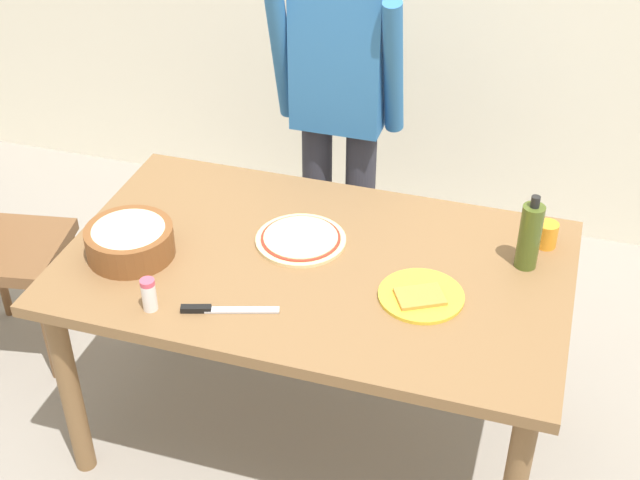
# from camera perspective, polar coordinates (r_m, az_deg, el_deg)

# --- Properties ---
(ground) EXTENTS (8.00, 8.00, 0.00)m
(ground) POSITION_cam_1_polar(r_m,az_deg,el_deg) (3.29, -0.26, -12.09)
(ground) COLOR gray
(dining_table) EXTENTS (1.60, 0.96, 0.76)m
(dining_table) POSITION_cam_1_polar(r_m,az_deg,el_deg) (2.84, -0.30, -2.88)
(dining_table) COLOR brown
(dining_table) RESTS_ON ground
(person_cook) EXTENTS (0.49, 0.25, 1.62)m
(person_cook) POSITION_cam_1_polar(r_m,az_deg,el_deg) (3.34, 1.28, 8.92)
(person_cook) COLOR #2D2D38
(person_cook) RESTS_ON ground
(pizza_raw_on_board) EXTENTS (0.30, 0.30, 0.02)m
(pizza_raw_on_board) POSITION_cam_1_polar(r_m,az_deg,el_deg) (2.87, -1.26, 0.05)
(pizza_raw_on_board) COLOR beige
(pizza_raw_on_board) RESTS_ON dining_table
(plate_with_slice) EXTENTS (0.26, 0.26, 0.02)m
(plate_with_slice) POSITION_cam_1_polar(r_m,az_deg,el_deg) (2.65, 6.58, -3.63)
(plate_with_slice) COLOR gold
(plate_with_slice) RESTS_ON dining_table
(popcorn_bowl) EXTENTS (0.28, 0.28, 0.11)m
(popcorn_bowl) POSITION_cam_1_polar(r_m,az_deg,el_deg) (2.84, -12.28, 0.08)
(popcorn_bowl) COLOR brown
(popcorn_bowl) RESTS_ON dining_table
(olive_oil_bottle) EXTENTS (0.07, 0.07, 0.26)m
(olive_oil_bottle) POSITION_cam_1_polar(r_m,az_deg,el_deg) (2.78, 13.48, 0.27)
(olive_oil_bottle) COLOR #47561E
(olive_oil_bottle) RESTS_ON dining_table
(cup_orange) EXTENTS (0.07, 0.07, 0.08)m
(cup_orange) POSITION_cam_1_polar(r_m,az_deg,el_deg) (2.92, 14.52, 0.34)
(cup_orange) COLOR orange
(cup_orange) RESTS_ON dining_table
(salt_shaker) EXTENTS (0.04, 0.04, 0.11)m
(salt_shaker) POSITION_cam_1_polar(r_m,az_deg,el_deg) (2.61, -11.06, -3.50)
(salt_shaker) COLOR white
(salt_shaker) RESTS_ON dining_table
(chef_knife) EXTENTS (0.28, 0.11, 0.02)m
(chef_knife) POSITION_cam_1_polar(r_m,az_deg,el_deg) (2.60, -6.68, -4.50)
(chef_knife) COLOR silver
(chef_knife) RESTS_ON dining_table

